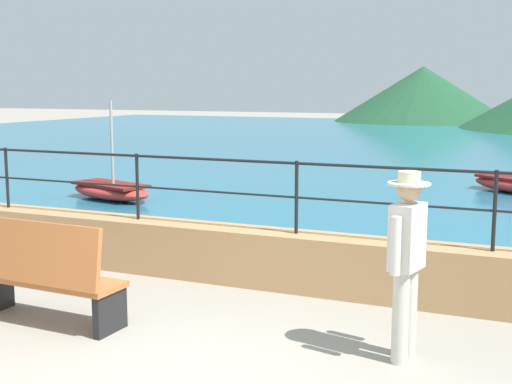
{
  "coord_description": "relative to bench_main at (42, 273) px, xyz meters",
  "views": [
    {
      "loc": [
        2.82,
        -4.5,
        2.48
      ],
      "look_at": [
        -0.76,
        3.7,
        1.1
      ],
      "focal_mm": 47.6,
      "sensor_mm": 36.0,
      "label": 1
    }
  ],
  "objects": [
    {
      "name": "promenade_wall",
      "position": [
        1.99,
        2.28,
        -0.21
      ],
      "size": [
        20.0,
        0.56,
        0.7
      ],
      "primitive_type": "cube",
      "color": "tan",
      "rests_on": "ground"
    },
    {
      "name": "railing",
      "position": [
        1.99,
        2.28,
        0.78
      ],
      "size": [
        18.44,
        0.04,
        0.9
      ],
      "color": "black",
      "rests_on": "promenade_wall"
    },
    {
      "name": "lake_water",
      "position": [
        1.99,
        24.92,
        -0.53
      ],
      "size": [
        64.0,
        44.32,
        0.06
      ],
      "primitive_type": "cube",
      "color": "#236B89",
      "rests_on": "ground"
    },
    {
      "name": "hill_secondary",
      "position": [
        -3.95,
        44.97,
        1.45
      ],
      "size": [
        12.92,
        12.92,
        4.02
      ],
      "primitive_type": "cone",
      "color": "#1E4C2D",
      "rests_on": "ground"
    },
    {
      "name": "bench_main",
      "position": [
        0.0,
        0.0,
        0.0
      ],
      "size": [
        1.72,
        0.61,
        1.13
      ],
      "color": "#B76633",
      "rests_on": "ground"
    },
    {
      "name": "person_walking",
      "position": [
        3.68,
        0.56,
        0.42
      ],
      "size": [
        0.38,
        0.56,
        1.75
      ],
      "color": "beige",
      "rests_on": "ground"
    },
    {
      "name": "boat_2",
      "position": [
        -3.97,
        6.74,
        -0.3
      ],
      "size": [
        2.46,
        1.53,
        2.15
      ],
      "color": "red",
      "rests_on": "lake_water"
    }
  ]
}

